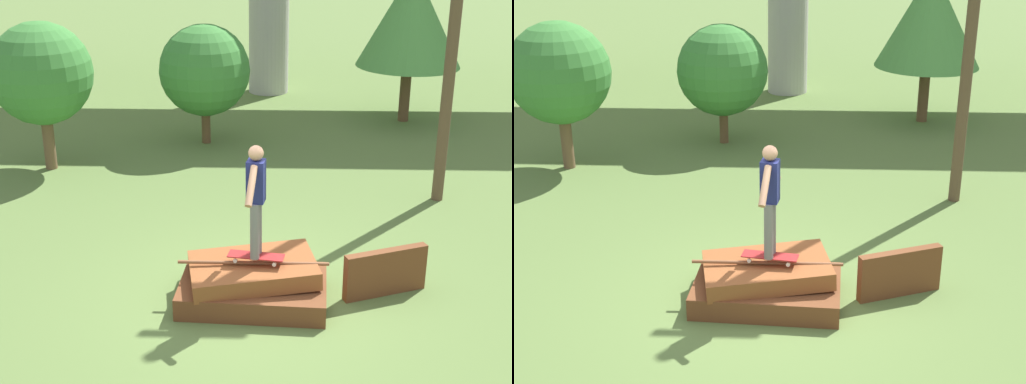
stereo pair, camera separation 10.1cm
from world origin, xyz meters
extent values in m
plane|color=#567038|center=(0.00, 0.00, 0.00)|extent=(80.00, 80.00, 0.00)
cube|color=brown|center=(0.00, 0.00, 0.15)|extent=(1.99, 1.34, 0.30)
cube|color=brown|center=(-0.01, 0.07, 0.42)|extent=(1.82, 1.34, 0.31)
cylinder|color=brown|center=(0.00, 0.00, 0.56)|extent=(1.98, 0.05, 0.05)
cube|color=brown|center=(1.76, 0.24, 0.33)|extent=(1.16, 0.57, 0.65)
cube|color=maroon|center=(0.04, 0.01, 0.67)|extent=(0.76, 0.33, 0.01)
cylinder|color=silver|center=(0.30, 0.05, 0.61)|extent=(0.06, 0.04, 0.05)
cylinder|color=silver|center=(0.27, -0.13, 0.61)|extent=(0.06, 0.04, 0.05)
cylinder|color=silver|center=(-0.20, 0.14, 0.61)|extent=(0.06, 0.04, 0.05)
cylinder|color=silver|center=(-0.23, -0.04, 0.61)|extent=(0.06, 0.04, 0.05)
cylinder|color=slate|center=(0.05, 0.09, 1.05)|extent=(0.12, 0.12, 0.76)
cylinder|color=slate|center=(0.02, -0.08, 1.05)|extent=(0.12, 0.12, 0.76)
cube|color=#191E51|center=(0.04, 0.01, 1.70)|extent=(0.25, 0.24, 0.55)
sphere|color=#A37556|center=(0.04, 0.01, 2.07)|extent=(0.19, 0.19, 0.19)
cylinder|color=#A37556|center=(0.08, 0.30, 1.75)|extent=(0.16, 0.45, 0.43)
cylinder|color=#A37556|center=(-0.01, -0.29, 1.75)|extent=(0.16, 0.45, 0.43)
cylinder|color=brown|center=(3.35, 8.71, 0.68)|extent=(0.25, 0.25, 1.36)
cone|color=#4C8E42|center=(3.35, 8.71, 2.50)|extent=(2.46, 2.46, 2.28)
cylinder|color=brown|center=(-1.30, 6.80, 0.39)|extent=(0.19, 0.19, 0.79)
sphere|color=#387A33|center=(-1.30, 6.80, 1.62)|extent=(1.96, 1.96, 1.96)
cylinder|color=brown|center=(-4.24, 5.03, 0.54)|extent=(0.23, 0.23, 1.08)
sphere|color=#387A33|center=(-4.24, 5.03, 1.92)|extent=(1.97, 1.97, 1.97)
camera|label=1|loc=(0.31, -8.27, 4.89)|focal=50.00mm
camera|label=2|loc=(0.41, -8.27, 4.89)|focal=50.00mm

